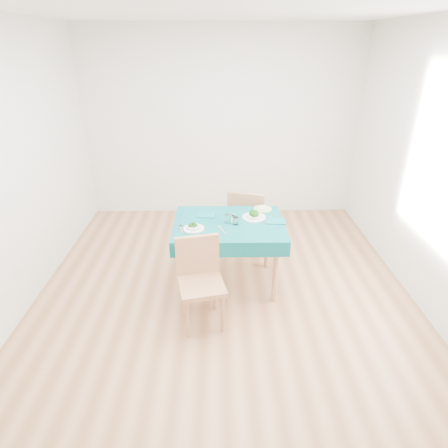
{
  "coord_description": "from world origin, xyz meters",
  "views": [
    {
      "loc": [
        -0.05,
        -3.29,
        2.45
      ],
      "look_at": [
        0.0,
        0.0,
        0.85
      ],
      "focal_mm": 30.0,
      "sensor_mm": 36.0,
      "label": 1
    }
  ],
  "objects_px": {
    "table": "(229,254)",
    "chair_far": "(249,209)",
    "bowl_near": "(194,226)",
    "bowl_far": "(254,214)",
    "chair_near": "(201,278)",
    "side_plate": "(263,209)"
  },
  "relations": [
    {
      "from": "chair_near",
      "to": "side_plate",
      "type": "distance_m",
      "value": 1.22
    },
    {
      "from": "bowl_near",
      "to": "chair_near",
      "type": "bearing_deg",
      "value": -80.16
    },
    {
      "from": "chair_near",
      "to": "chair_far",
      "type": "bearing_deg",
      "value": 56.86
    },
    {
      "from": "bowl_near",
      "to": "side_plate",
      "type": "bearing_deg",
      "value": 33.2
    },
    {
      "from": "bowl_far",
      "to": "chair_far",
      "type": "bearing_deg",
      "value": 89.34
    },
    {
      "from": "chair_near",
      "to": "chair_far",
      "type": "distance_m",
      "value": 1.54
    },
    {
      "from": "chair_near",
      "to": "side_plate",
      "type": "bearing_deg",
      "value": 44.05
    },
    {
      "from": "chair_far",
      "to": "bowl_near",
      "type": "distance_m",
      "value": 1.16
    },
    {
      "from": "table",
      "to": "chair_near",
      "type": "relative_size",
      "value": 1.11
    },
    {
      "from": "table",
      "to": "bowl_near",
      "type": "height_order",
      "value": "bowl_near"
    },
    {
      "from": "table",
      "to": "bowl_far",
      "type": "distance_m",
      "value": 0.51
    },
    {
      "from": "table",
      "to": "side_plate",
      "type": "distance_m",
      "value": 0.65
    },
    {
      "from": "chair_near",
      "to": "table",
      "type": "bearing_deg",
      "value": 55.25
    },
    {
      "from": "table",
      "to": "side_plate",
      "type": "height_order",
      "value": "side_plate"
    },
    {
      "from": "table",
      "to": "chair_far",
      "type": "distance_m",
      "value": 0.86
    },
    {
      "from": "table",
      "to": "chair_far",
      "type": "bearing_deg",
      "value": 70.49
    },
    {
      "from": "bowl_far",
      "to": "side_plate",
      "type": "distance_m",
      "value": 0.26
    },
    {
      "from": "chair_far",
      "to": "bowl_far",
      "type": "xyz_separation_m",
      "value": [
        -0.01,
        -0.68,
        0.23
      ]
    },
    {
      "from": "bowl_far",
      "to": "bowl_near",
      "type": "bearing_deg",
      "value": -157.35
    },
    {
      "from": "bowl_near",
      "to": "bowl_far",
      "type": "relative_size",
      "value": 0.84
    },
    {
      "from": "table",
      "to": "bowl_far",
      "type": "xyz_separation_m",
      "value": [
        0.27,
        0.11,
        0.42
      ]
    },
    {
      "from": "chair_far",
      "to": "bowl_far",
      "type": "distance_m",
      "value": 0.72
    }
  ]
}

